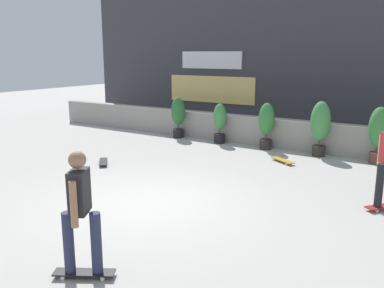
# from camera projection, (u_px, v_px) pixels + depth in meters

# --- Properties ---
(ground_plane) EXTENTS (48.00, 48.00, 0.00)m
(ground_plane) POSITION_uv_depth(u_px,v_px,m) (151.00, 203.00, 8.05)
(ground_plane) COLOR #B2AFA8
(planter_wall) EXTENTS (18.00, 0.40, 0.90)m
(planter_wall) POSITION_uv_depth(u_px,v_px,m) (269.00, 132.00, 12.89)
(planter_wall) COLOR gray
(planter_wall) RESTS_ON ground
(building_backdrop) EXTENTS (20.00, 2.08, 6.50)m
(building_backdrop) POSITION_uv_depth(u_px,v_px,m) (313.00, 43.00, 15.57)
(building_backdrop) COLOR #38383D
(building_backdrop) RESTS_ON ground
(potted_plant_0) EXTENTS (0.47, 0.47, 1.41)m
(potted_plant_0) POSITION_uv_depth(u_px,v_px,m) (178.00, 115.00, 14.11)
(potted_plant_0) COLOR black
(potted_plant_0) RESTS_ON ground
(potted_plant_1) EXTENTS (0.41, 0.41, 1.29)m
(potted_plant_1) POSITION_uv_depth(u_px,v_px,m) (220.00, 121.00, 13.27)
(potted_plant_1) COLOR black
(potted_plant_1) RESTS_ON ground
(potted_plant_2) EXTENTS (0.47, 0.47, 1.41)m
(potted_plant_2) POSITION_uv_depth(u_px,v_px,m) (266.00, 123.00, 12.40)
(potted_plant_2) COLOR #2D2823
(potted_plant_2) RESTS_ON ground
(potted_plant_3) EXTENTS (0.55, 0.55, 1.57)m
(potted_plant_3) POSITION_uv_depth(u_px,v_px,m) (320.00, 124.00, 11.52)
(potted_plant_3) COLOR #2D2823
(potted_plant_3) RESTS_ON ground
(potted_plant_4) EXTENTS (0.52, 0.52, 1.52)m
(potted_plant_4) POSITION_uv_depth(u_px,v_px,m) (379.00, 131.00, 10.73)
(potted_plant_4) COLOR brown
(potted_plant_4) RESTS_ON ground
(skater_by_wall_right) EXTENTS (0.79, 0.58, 1.70)m
(skater_by_wall_right) POSITION_uv_depth(u_px,v_px,m) (80.00, 209.00, 5.17)
(skater_by_wall_right) COLOR black
(skater_by_wall_right) RESTS_ON ground
(skateboard_near_camera) EXTENTS (0.79, 0.58, 0.08)m
(skateboard_near_camera) POSITION_uv_depth(u_px,v_px,m) (283.00, 160.00, 11.00)
(skateboard_near_camera) COLOR #BF8C26
(skateboard_near_camera) RESTS_ON ground
(skateboard_aside) EXTENTS (0.70, 0.72, 0.08)m
(skateboard_aside) POSITION_uv_depth(u_px,v_px,m) (103.00, 162.00, 10.85)
(skateboard_aside) COLOR black
(skateboard_aside) RESTS_ON ground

